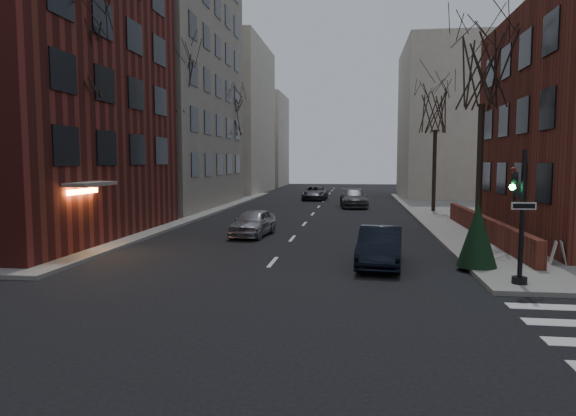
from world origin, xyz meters
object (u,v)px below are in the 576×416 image
at_px(tree_left_c, 227,116).
at_px(car_lane_gray, 354,198).
at_px(parked_sedan, 380,247).
at_px(car_lane_far, 315,193).
at_px(streetlamp_near, 162,154).
at_px(evergreen_shrub, 477,234).
at_px(tree_right_a, 483,69).
at_px(sandwich_board, 558,252).
at_px(tree_left_b, 174,83).
at_px(streetlamp_far, 239,157).
at_px(traffic_signal, 519,225).
at_px(tree_right_b, 436,109).
at_px(tree_left_a, 75,51).
at_px(car_lane_silver, 253,223).

relative_size(tree_left_c, car_lane_gray, 1.85).
distance_m(parked_sedan, car_lane_far, 32.26).
bearing_deg(streetlamp_near, parked_sedan, -39.83).
relative_size(car_lane_gray, evergreen_shrub, 2.33).
bearing_deg(evergreen_shrub, streetlamp_near, 145.71).
height_order(tree_left_c, tree_right_a, same).
relative_size(tree_left_c, sandwich_board, 11.46).
height_order(tree_right_a, car_lane_gray, tree_right_a).
height_order(parked_sedan, car_lane_far, parked_sedan).
bearing_deg(streetlamp_near, tree_left_b, 98.53).
bearing_deg(streetlamp_far, tree_left_b, -92.15).
bearing_deg(parked_sedan, car_lane_gray, 97.87).
relative_size(parked_sedan, evergreen_shrub, 1.91).
xyz_separation_m(traffic_signal, tree_right_a, (0.86, 9.01, 6.12)).
distance_m(tree_left_b, car_lane_gray, 17.40).
relative_size(tree_right_a, sandwich_board, 11.46).
distance_m(parked_sedan, car_lane_gray, 24.15).
xyz_separation_m(tree_left_b, streetlamp_near, (0.60, -4.00, -4.68)).
relative_size(traffic_signal, car_lane_far, 0.81).
xyz_separation_m(tree_left_b, car_lane_far, (7.87, 17.71, -8.22)).
distance_m(tree_left_b, streetlamp_far, 16.68).
bearing_deg(tree_right_b, streetlamp_far, 149.53).
relative_size(tree_right_a, evergreen_shrub, 4.31).
bearing_deg(tree_right_b, car_lane_gray, 146.13).
bearing_deg(sandwich_board, streetlamp_near, 164.17).
bearing_deg(streetlamp_far, tree_right_a, -54.69).
distance_m(traffic_signal, parked_sedan, 4.99).
distance_m(tree_left_b, tree_left_c, 14.03).
bearing_deg(tree_right_b, parked_sedan, -103.38).
bearing_deg(tree_right_a, parked_sedan, -127.86).
bearing_deg(streetlamp_near, sandwich_board, -27.85).
height_order(tree_left_c, car_lane_far, tree_left_c).
xyz_separation_m(tree_left_b, tree_left_c, (0.00, 14.00, -0.88)).
distance_m(tree_left_a, sandwich_board, 20.72).
bearing_deg(tree_left_a, sandwich_board, -5.28).
bearing_deg(tree_left_b, car_lane_far, 66.03).
bearing_deg(car_lane_gray, traffic_signal, -84.03).
bearing_deg(tree_left_c, tree_left_a, -90.00).
height_order(parked_sedan, car_lane_silver, parked_sedan).
relative_size(streetlamp_near, streetlamp_far, 1.00).
bearing_deg(car_lane_silver, traffic_signal, -37.46).
xyz_separation_m(tree_left_a, streetlamp_near, (0.60, 8.00, -4.23)).
xyz_separation_m(tree_right_a, streetlamp_far, (-17.00, 24.00, -3.79)).
height_order(tree_left_a, car_lane_far, tree_left_a).
height_order(tree_left_a, evergreen_shrub, tree_left_a).
distance_m(traffic_signal, tree_left_a, 18.66).
xyz_separation_m(tree_left_b, tree_right_b, (17.60, 6.00, -1.33)).
xyz_separation_m(car_lane_silver, evergreen_shrub, (9.39, -7.19, 0.59)).
distance_m(streetlamp_near, evergreen_shrub, 18.99).
height_order(traffic_signal, sandwich_board, traffic_signal).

